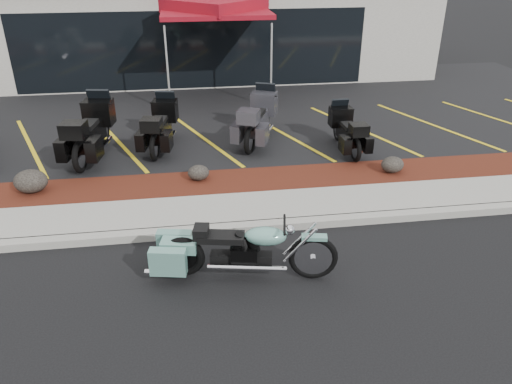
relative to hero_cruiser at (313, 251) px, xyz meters
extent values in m
plane|color=black|center=(-1.45, 0.71, -0.52)|extent=(90.00, 90.00, 0.00)
cube|color=gray|center=(-1.45, 1.61, -0.44)|extent=(24.00, 0.25, 0.15)
cube|color=gray|center=(-1.45, 2.31, -0.44)|extent=(24.00, 1.20, 0.15)
cube|color=#33120B|center=(-1.45, 3.51, -0.44)|extent=(24.00, 1.20, 0.16)
cube|color=black|center=(-1.45, 8.91, -0.44)|extent=(26.00, 9.60, 0.15)
cube|color=#9F9B90|center=(-1.45, 15.21, 1.48)|extent=(18.00, 8.00, 4.00)
cube|color=black|center=(-1.45, 11.23, 0.98)|extent=(12.00, 0.06, 2.60)
ellipsoid|color=black|center=(-5.13, 3.57, -0.12)|extent=(0.68, 0.57, 0.48)
ellipsoid|color=black|center=(-1.65, 3.66, -0.19)|extent=(0.47, 0.39, 0.33)
ellipsoid|color=black|center=(2.71, 3.43, -0.18)|extent=(0.51, 0.43, 0.36)
cone|color=red|center=(-2.57, 8.61, -0.13)|extent=(0.38, 0.38, 0.48)
cylinder|color=silver|center=(-1.59, 8.20, 0.91)|extent=(0.06, 0.06, 2.56)
cylinder|color=silver|center=(1.30, 9.37, 0.91)|extent=(0.06, 0.06, 2.56)
cylinder|color=silver|center=(-2.76, 11.08, 0.91)|extent=(0.06, 0.06, 2.56)
cylinder|color=silver|center=(0.12, 12.26, 0.91)|extent=(0.06, 0.06, 2.56)
cube|color=maroon|center=(-0.73, 10.23, 2.36)|extent=(4.35, 4.35, 0.13)
cube|color=maroon|center=(-0.73, 10.23, 2.55)|extent=(3.20, 3.20, 0.39)
camera|label=1|loc=(-1.84, -6.35, 4.36)|focal=35.00mm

